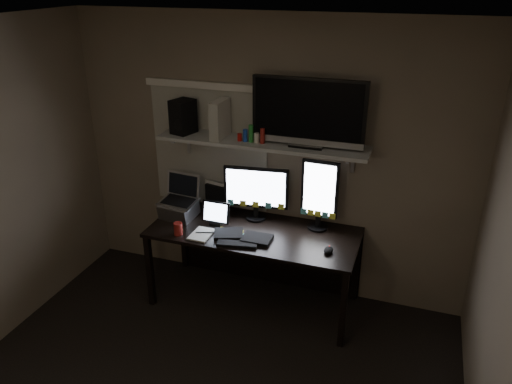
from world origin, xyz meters
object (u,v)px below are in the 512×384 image
at_px(tablet, 216,213).
at_px(keyboard, 243,236).
at_px(cup, 178,229).
at_px(game_console, 220,119).
at_px(monitor_portrait, 319,195).
at_px(speaker, 183,117).
at_px(tv, 308,113).
at_px(mouse, 329,250).
at_px(laptop, 178,198).
at_px(monitor_landscape, 256,193).
at_px(desk, 258,242).

bearing_deg(tablet, keyboard, -26.63).
bearing_deg(cup, game_console, 63.60).
xyz_separation_m(monitor_portrait, speaker, (-1.22, -0.03, 0.58)).
bearing_deg(tablet, tv, 15.26).
bearing_deg(cup, tablet, 49.19).
height_order(monitor_portrait, mouse, monitor_portrait).
distance_m(laptop, tv, 1.41).
height_order(monitor_landscape, mouse, monitor_landscape).
bearing_deg(keyboard, tv, 28.15).
relative_size(mouse, tablet, 0.44).
height_order(tablet, game_console, game_console).
height_order(monitor_landscape, game_console, game_console).
distance_m(cup, game_console, 0.99).
height_order(mouse, cup, cup).
xyz_separation_m(desk, tv, (0.39, 0.08, 1.20)).
bearing_deg(tablet, game_console, 94.79).
relative_size(laptop, speaker, 1.28).
distance_m(mouse, tv, 1.10).
height_order(desk, cup, cup).
relative_size(monitor_landscape, laptop, 1.52).
bearing_deg(game_console, tablet, -84.49).
relative_size(desk, game_console, 5.61).
distance_m(desk, speaker, 1.29).
distance_m(desk, monitor_portrait, 0.72).
bearing_deg(game_console, keyboard, -45.12).
height_order(keyboard, game_console, game_console).
distance_m(monitor_portrait, tv, 0.72).
distance_m(game_console, speaker, 0.35).
relative_size(desk, tv, 1.97).
distance_m(monitor_landscape, speaker, 0.92).
bearing_deg(tablet, cup, -130.20).
bearing_deg(cup, tv, 25.55).
distance_m(keyboard, mouse, 0.73).
relative_size(monitor_portrait, cup, 5.84).
xyz_separation_m(monitor_portrait, cup, (-1.10, -0.50, -0.26)).
bearing_deg(laptop, keyboard, -9.03).
bearing_deg(monitor_portrait, laptop, -168.01).
bearing_deg(game_console, cup, -115.06).
bearing_deg(game_console, monitor_portrait, 4.33).
distance_m(monitor_portrait, keyboard, 0.74).
bearing_deg(mouse, game_console, 163.19).
relative_size(keyboard, mouse, 4.50).
xyz_separation_m(cup, tv, (0.98, 0.47, 0.97)).
bearing_deg(monitor_portrait, keyboard, -142.93).
bearing_deg(desk, laptop, -172.92).
bearing_deg(speaker, game_console, 14.49).
height_order(tablet, tv, tv).
distance_m(keyboard, tablet, 0.35).
relative_size(monitor_portrait, game_console, 1.98).
bearing_deg(monitor_portrait, cup, -152.74).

